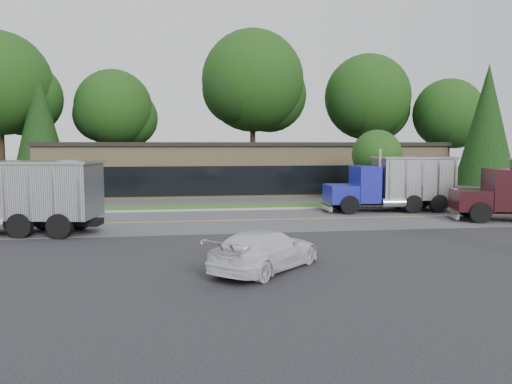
# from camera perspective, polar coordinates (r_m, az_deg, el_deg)

# --- Properties ---
(ground) EXTENTS (140.00, 140.00, 0.00)m
(ground) POSITION_cam_1_polar(r_m,az_deg,el_deg) (18.43, 1.55, -7.49)
(ground) COLOR #35353A
(ground) RESTS_ON ground
(road) EXTENTS (60.00, 8.00, 0.02)m
(road) POSITION_cam_1_polar(r_m,az_deg,el_deg) (27.19, -1.63, -3.27)
(road) COLOR slate
(road) RESTS_ON ground
(center_line) EXTENTS (60.00, 0.12, 0.01)m
(center_line) POSITION_cam_1_polar(r_m,az_deg,el_deg) (27.19, -1.63, -3.27)
(center_line) COLOR gold
(center_line) RESTS_ON ground
(curb) EXTENTS (60.00, 0.30, 0.12)m
(curb) POSITION_cam_1_polar(r_m,az_deg,el_deg) (31.32, -2.50, -2.12)
(curb) COLOR #9E9E99
(curb) RESTS_ON ground
(grass_verge) EXTENTS (60.00, 3.40, 0.03)m
(grass_verge) POSITION_cam_1_polar(r_m,az_deg,el_deg) (33.10, -2.81, -1.71)
(grass_verge) COLOR #2D531C
(grass_verge) RESTS_ON ground
(far_parking) EXTENTS (60.00, 7.00, 0.02)m
(far_parking) POSITION_cam_1_polar(r_m,az_deg,el_deg) (38.05, -3.50, -0.78)
(far_parking) COLOR slate
(far_parking) RESTS_ON ground
(strip_mall) EXTENTS (32.00, 12.00, 4.00)m
(strip_mall) POSITION_cam_1_polar(r_m,az_deg,el_deg) (44.04, -1.55, 2.69)
(strip_mall) COLOR tan
(strip_mall) RESTS_ON ground
(tree_far_a) EXTENTS (10.20, 9.60, 14.56)m
(tree_far_a) POSITION_cam_1_polar(r_m,az_deg,el_deg) (52.84, -27.11, 10.48)
(tree_far_a) COLOR #382619
(tree_far_a) RESTS_ON ground
(tree_far_b) EXTENTS (8.09, 7.62, 11.55)m
(tree_far_b) POSITION_cam_1_polar(r_m,az_deg,el_deg) (52.35, -15.80, 8.81)
(tree_far_b) COLOR #382619
(tree_far_b) RESTS_ON ground
(tree_far_c) EXTENTS (11.14, 10.48, 15.89)m
(tree_far_c) POSITION_cam_1_polar(r_m,az_deg,el_deg) (52.68, -0.21, 12.02)
(tree_far_c) COLOR #382619
(tree_far_c) RESTS_ON ground
(tree_far_d) EXTENTS (9.47, 8.92, 13.51)m
(tree_far_d) POSITION_cam_1_polar(r_m,az_deg,el_deg) (54.50, 12.71, 10.07)
(tree_far_d) COLOR #382619
(tree_far_d) RESTS_ON ground
(tree_far_e) EXTENTS (7.62, 7.17, 10.87)m
(tree_far_e) POSITION_cam_1_polar(r_m,az_deg,el_deg) (55.90, 21.16, 7.98)
(tree_far_e) COLOR #382619
(tree_far_e) RESTS_ON ground
(evergreen_left) EXTENTS (4.87, 4.87, 11.06)m
(evergreen_left) POSITION_cam_1_polar(r_m,az_deg,el_deg) (49.47, -23.51, 7.27)
(evergreen_left) COLOR #382619
(evergreen_left) RESTS_ON ground
(evergreen_right) EXTENTS (4.51, 4.51, 10.25)m
(evergreen_right) POSITION_cam_1_polar(r_m,az_deg,el_deg) (42.51, 24.89, 6.99)
(evergreen_right) COLOR #382619
(evergreen_right) RESTS_ON ground
(tree_verge) EXTENTS (3.60, 3.39, 5.14)m
(tree_verge) POSITION_cam_1_polar(r_m,az_deg,el_deg) (35.27, 13.69, 3.90)
(tree_verge) COLOR #382619
(tree_verge) RESTS_ON ground
(dump_truck_red) EXTENTS (8.73, 4.01, 3.36)m
(dump_truck_red) POSITION_cam_1_polar(r_m,az_deg,el_deg) (25.45, -25.57, -0.31)
(dump_truck_red) COLOR black
(dump_truck_red) RESTS_ON ground
(dump_truck_blue) EXTENTS (7.93, 2.82, 3.36)m
(dump_truck_blue) POSITION_cam_1_polar(r_m,az_deg,el_deg) (32.01, 15.73, 1.09)
(dump_truck_blue) COLOR black
(dump_truck_blue) RESTS_ON ground
(rally_car) EXTENTS (4.53, 4.68, 1.34)m
(rally_car) POSITION_cam_1_polar(r_m,az_deg,el_deg) (16.49, 1.07, -6.64)
(rally_car) COLOR silver
(rally_car) RESTS_ON ground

